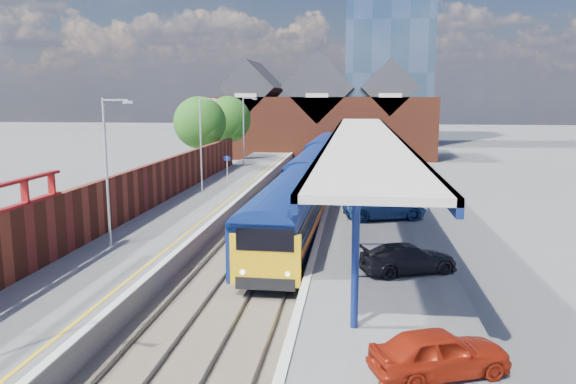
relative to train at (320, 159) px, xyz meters
name	(u,v)px	position (x,y,z in m)	size (l,w,h in m)	color
ground	(299,189)	(-1.49, -5.21, -2.12)	(240.00, 240.00, 0.00)	#5B5B5E
ballast_bed	(284,211)	(-1.49, -15.21, -2.09)	(6.00, 76.00, 0.06)	#473D33
rails	(284,210)	(-1.49, -15.21, -2.00)	(4.51, 76.00, 0.14)	slate
left_platform	(208,203)	(-6.99, -15.21, -1.62)	(5.00, 76.00, 1.00)	#565659
right_platform	(370,207)	(4.51, -15.21, -1.62)	(6.00, 76.00, 1.00)	#565659
coping_left	(240,197)	(-4.64, -15.21, -1.10)	(0.30, 76.00, 0.05)	silver
coping_right	(329,199)	(1.66, -15.21, -1.10)	(0.30, 76.00, 0.05)	silver
yellow_line	(232,197)	(-5.24, -15.21, -1.12)	(0.14, 76.00, 0.01)	yellow
train	(320,159)	(0.00, 0.00, 0.00)	(3.20, 65.96, 3.45)	navy
canopy	(364,136)	(3.99, -13.26, 3.13)	(4.50, 52.00, 4.48)	navy
lamp_post_b	(109,164)	(-7.86, -29.21, 2.87)	(1.48, 0.18, 7.00)	#A5A8AA
lamp_post_c	(203,138)	(-7.86, -13.21, 2.87)	(1.48, 0.18, 7.00)	#A5A8AA
lamp_post_d	(245,127)	(-7.86, 2.79, 2.87)	(1.48, 0.18, 7.00)	#A5A8AA
platform_sign	(227,166)	(-6.49, -11.21, 0.57)	(0.55, 0.08, 2.50)	#A5A8AA
brick_wall	(138,190)	(-9.59, -21.68, 0.33)	(0.35, 50.00, 3.86)	maroon
station_building	(320,116)	(-1.49, 22.78, 3.33)	(30.00, 12.12, 13.78)	maroon
glass_tower	(389,23)	(8.51, 44.79, 18.08)	(14.20, 14.20, 40.30)	#466278
tree_near	(201,124)	(-11.84, 0.69, 3.23)	(5.20, 5.20, 8.10)	#382314
tree_far	(229,121)	(-10.84, 8.69, 3.23)	(5.20, 5.20, 8.10)	#382314
parked_car_red	(440,352)	(5.68, -40.00, -0.51)	(1.45, 3.61, 1.23)	maroon
parked_car_silver	(394,202)	(5.87, -19.34, -0.50)	(1.32, 3.78, 1.24)	#9F9EA3
parked_car_dark	(408,258)	(5.65, -31.39, -0.54)	(1.64, 4.04, 1.17)	black
parked_car_blue	(385,207)	(5.20, -21.16, -0.45)	(2.22, 4.81, 1.34)	navy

